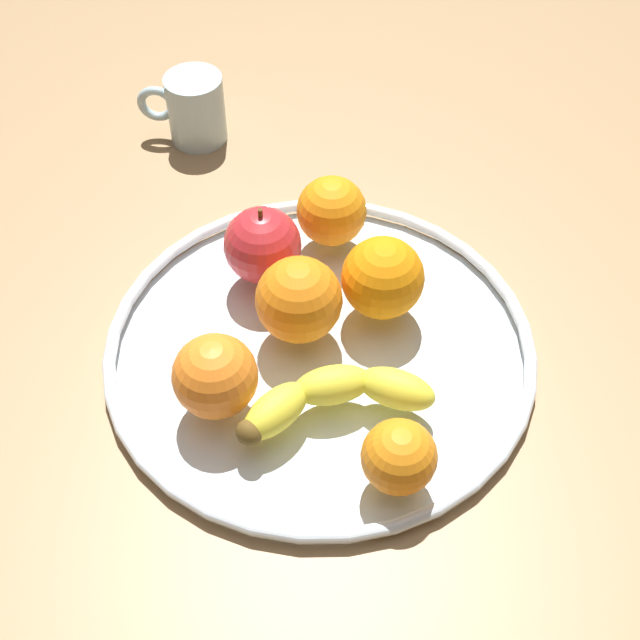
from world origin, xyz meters
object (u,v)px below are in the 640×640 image
Objects in this scene: orange_back_right at (299,300)px; orange_center at (399,457)px; orange_front_right at (383,278)px; apple at (262,245)px; orange_back_left at (331,211)px; fruit_bowl at (320,347)px; orange_front_left at (215,376)px; banana at (331,396)px; ambient_mug at (194,108)px.

orange_back_right reaches higher than orange_center.
orange_front_right is at bearing -155.10° from orange_back_right.
orange_front_right is (-11.54, 3.43, 0.13)cm from apple.
orange_back_left is at bearing -59.07° from orange_front_right.
fruit_bowl is 5.15× the size of orange_front_right.
apple is 1.18× the size of orange_back_left.
orange_front_left is 18.30cm from orange_front_right.
fruit_bowl is at bearing -95.06° from banana.
apple is 8.02cm from orange_back_right.
orange_front_left is 0.92× the size of orange_back_right.
orange_back_right reaches higher than fruit_bowl.
orange_front_right is (-3.78, -12.16, 2.15)cm from banana.
orange_back_right is 1.03× the size of orange_front_right.
orange_front_right is at bearing 120.93° from orange_back_left.
apple is at bearing 115.32° from ambient_mug.
apple is 0.82× the size of ambient_mug.
orange_back_left is (0.04, -13.86, 4.38)cm from fruit_bowl.
orange_front_left reaches higher than fruit_bowl.
ambient_mug is at bearing -81.50° from banana.
orange_back_left is at bearing -98.98° from orange_back_right.
orange_center is (-7.42, 27.53, -0.43)cm from orange_back_left.
fruit_bowl is 35.55cm from ambient_mug.
fruit_bowl is 11.29cm from apple.
orange_back_left is (-8.14, -21.32, -0.16)cm from orange_front_left.
fruit_bowl is 6.49× the size of orange_center.
orange_back_left is (1.63, -21.19, 1.79)cm from banana.
apple is 25.79cm from orange_center.
orange_front_left reaches higher than orange_back_left.
fruit_bowl is 4.82× the size of apple.
orange_center is at bearing 118.54° from ambient_mug.
orange_back_left is 28.52cm from orange_center.
orange_front_left reaches higher than ambient_mug.
banana is at bearing 102.21° from fruit_bowl.
orange_front_right is 10.54cm from orange_back_left.
orange_center is at bearing 121.69° from apple.
orange_back_right is 33.29cm from ambient_mug.
fruit_bowl is 5.69× the size of orange_back_left.
orange_front_right is 34.51cm from ambient_mug.
ambient_mug is (8.78, -38.55, -1.43)cm from orange_front_left.
orange_center is (-15.56, 6.21, -0.59)cm from orange_front_left.
orange_front_left is 22.82cm from orange_back_left.
orange_back_right is (3.60, -8.74, 2.25)cm from banana.
fruit_bowl is 5.44× the size of orange_front_left.
banana is 9.71cm from orange_back_right.
orange_center is (-5.79, 6.34, 1.36)cm from banana.
fruit_bowl is 11.97cm from orange_front_left.
ambient_mug is (16.92, -17.23, -1.27)cm from orange_back_left.
banana is 2.82× the size of orange_center.
ambient_mug is at bearing -61.46° from orange_center.
orange_back_right is at bearing -124.86° from orange_front_left.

